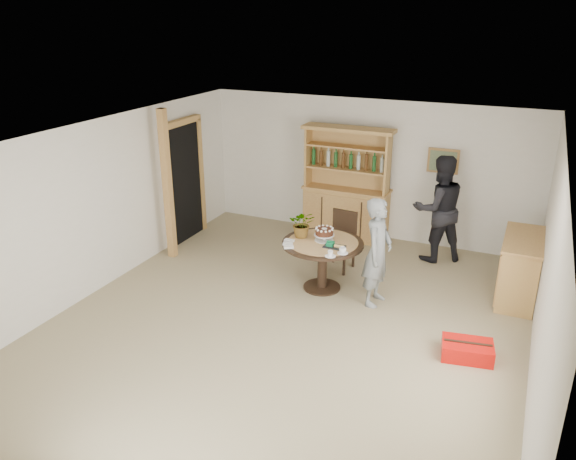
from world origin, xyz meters
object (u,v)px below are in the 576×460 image
at_px(dining_table, 323,251).
at_px(sideboard, 520,268).
at_px(hutch, 346,201).
at_px(red_suitcase, 467,350).
at_px(dining_chair, 341,236).
at_px(teen_boy, 378,252).
at_px(adult_person, 439,209).

bearing_deg(dining_table, sideboard, 18.00).
bearing_deg(hutch, red_suitcase, -49.98).
xyz_separation_m(dining_table, dining_chair, (0.01, 0.83, -0.07)).
xyz_separation_m(dining_chair, red_suitcase, (2.24, -1.81, -0.43)).
height_order(dining_table, dining_chair, dining_chair).
xyz_separation_m(dining_chair, teen_boy, (0.84, -0.93, 0.25)).
distance_m(sideboard, dining_chair, 2.68).
relative_size(hutch, dining_chair, 2.16).
bearing_deg(adult_person, hutch, -44.85).
height_order(dining_table, red_suitcase, dining_table).
distance_m(hutch, teen_boy, 2.52).
relative_size(hutch, sideboard, 1.62).
bearing_deg(hutch, dining_table, -80.64).
distance_m(sideboard, red_suitcase, 1.94).
xyz_separation_m(sideboard, red_suitcase, (-0.44, -1.85, -0.37)).
height_order(sideboard, teen_boy, teen_boy).
height_order(dining_chair, adult_person, adult_person).
bearing_deg(sideboard, hutch, 157.79).
bearing_deg(adult_person, sideboard, 112.73).
xyz_separation_m(hutch, teen_boy, (1.20, -2.22, 0.09)).
relative_size(sideboard, teen_boy, 0.80).
relative_size(hutch, teen_boy, 1.30).
bearing_deg(dining_chair, teen_boy, -41.69).
distance_m(dining_table, teen_boy, 0.87).
distance_m(dining_chair, red_suitcase, 2.91).
xyz_separation_m(hutch, dining_chair, (0.36, -1.29, -0.15)).
distance_m(hutch, sideboard, 3.29).
relative_size(sideboard, adult_person, 0.70).
distance_m(dining_table, red_suitcase, 2.50).
height_order(dining_chair, red_suitcase, dining_chair).
bearing_deg(adult_person, red_suitcase, 74.74).
height_order(hutch, teen_boy, hutch).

